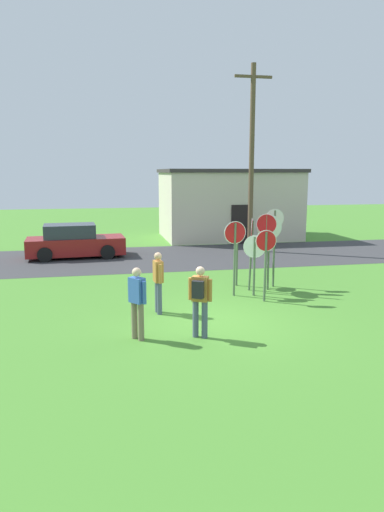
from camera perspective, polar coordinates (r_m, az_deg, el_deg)
name	(u,v)px	position (r m, az deg, el deg)	size (l,w,h in m)	color
ground_plane	(213,322)	(12.14, 2.61, -8.05)	(80.00, 80.00, 0.00)	#47842D
street_asphalt	(163,257)	(21.14, -3.52, -0.16)	(60.00, 6.40, 0.01)	#38383A
building_background	(228,204)	(27.57, 4.45, 6.43)	(7.73, 5.40, 3.99)	beige
utility_pole	(252,156)	(22.80, 7.32, 12.05)	(1.80, 0.24, 8.77)	brown
parked_car_on_street	(75,242)	(21.72, -14.20, 1.65)	(4.41, 2.24, 1.51)	maroon
stop_sign_tallest	(235,246)	(14.34, 5.27, 1.27)	(0.70, 0.13, 2.34)	#51664C
stop_sign_nearest	(269,238)	(15.23, 9.41, 2.13)	(0.79, 0.15, 2.47)	#51664C
stop_sign_far_back	(254,255)	(14.48, 7.66, 0.12)	(0.70, 0.15, 1.91)	#51664C
stop_sign_center_cluster	(266,241)	(14.78, 9.08, 1.88)	(0.58, 0.35, 2.54)	#51664C
stop_sign_leaning_left	(237,243)	(15.69, 5.56, 1.62)	(0.48, 0.50, 2.18)	#51664C
stop_sign_rear_left	(274,236)	(15.69, 10.05, 2.48)	(0.63, 0.10, 2.62)	#51664C
stop_sign_low_front	(251,241)	(15.08, 7.29, 1.88)	(0.35, 0.86, 2.37)	#51664C
stop_sign_rear_right	(266,254)	(13.82, 9.01, 0.22)	(0.64, 0.11, 2.15)	#51664C
person_with_sunhat	(200,297)	(10.73, 0.97, -5.03)	(0.51, 0.46, 1.69)	#4C5670
person_on_left	(158,279)	(12.64, -4.16, -2.86)	(0.26, 0.57, 1.69)	#4C5670
person_holding_notes	(137,299)	(10.71, -6.73, -5.30)	(0.40, 0.47, 1.69)	#7A6B56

